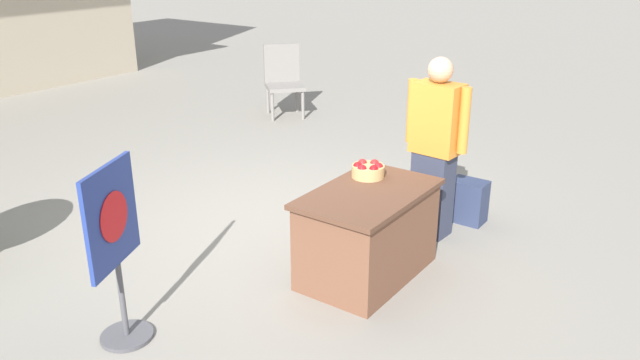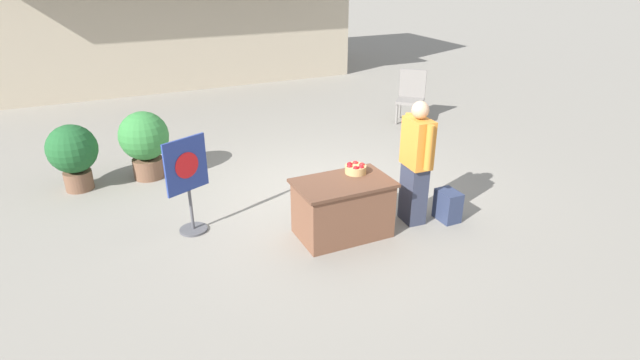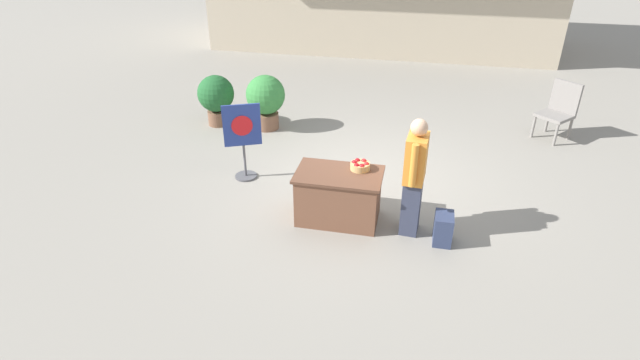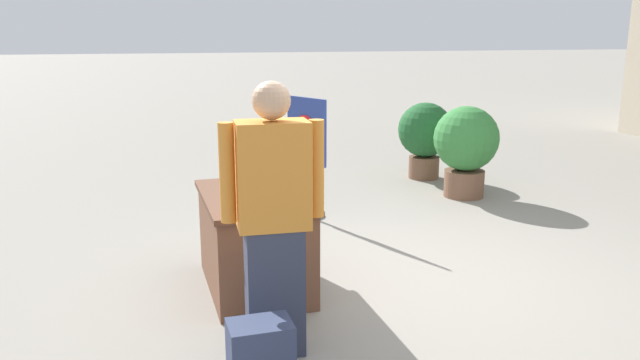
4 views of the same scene
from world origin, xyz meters
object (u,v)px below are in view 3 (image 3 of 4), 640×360
backpack (443,228)px  patio_chair (559,108)px  person_visitor (414,177)px  potted_plant_far_left (216,96)px  display_table (339,196)px  poster_board (243,139)px  apple_basket (360,165)px  potted_plant_near_left (266,98)px

backpack → patio_chair: bearing=62.0°
person_visitor → potted_plant_far_left: bearing=-32.3°
display_table → poster_board: (-1.72, 0.89, 0.32)m
person_visitor → apple_basket: bearing=-14.0°
backpack → potted_plant_near_left: bearing=137.3°
potted_plant_near_left → apple_basket: bearing=-50.7°
poster_board → patio_chair: bearing=94.0°
backpack → patio_chair: (2.10, 3.95, 0.38)m
apple_basket → person_visitor: 0.79m
backpack → potted_plant_far_left: size_ratio=0.41×
display_table → patio_chair: 5.13m
backpack → poster_board: poster_board is taller
person_visitor → poster_board: (-2.73, 0.97, -0.15)m
apple_basket → poster_board: poster_board is taller
display_table → apple_basket: size_ratio=4.40×
display_table → person_visitor: bearing=-4.2°
poster_board → potted_plant_far_left: 2.40m
potted_plant_near_left → backpack: bearing=-42.7°
patio_chair → potted_plant_far_left: 6.62m
patio_chair → poster_board: bearing=-20.4°
poster_board → patio_chair: size_ratio=1.17×
poster_board → patio_chair: (5.27, 2.80, -0.11)m
person_visitor → backpack: 0.79m
poster_board → apple_basket: bearing=46.0°
display_table → potted_plant_far_left: (-3.02, 2.91, 0.23)m
apple_basket → potted_plant_near_left: bearing=129.3°
apple_basket → potted_plant_far_left: bearing=140.2°
person_visitor → backpack: size_ratio=3.93×
display_table → backpack: (1.46, -0.26, -0.16)m
person_visitor → patio_chair: size_ratio=1.53×
apple_basket → patio_chair: bearing=46.9°
person_visitor → display_table: bearing=-0.0°
apple_basket → patio_chair: (3.29, 3.52, -0.21)m
potted_plant_far_left → poster_board: bearing=-57.1°
apple_basket → potted_plant_near_left: potted_plant_near_left is taller
patio_chair → display_table: bearing=-2.2°
display_table → potted_plant_near_left: size_ratio=1.10×
potted_plant_far_left → potted_plant_near_left: bearing=1.2°
backpack → display_table: bearing=170.0°
display_table → potted_plant_near_left: bearing=124.2°
display_table → poster_board: size_ratio=0.94×
patio_chair → potted_plant_far_left: (-6.58, -0.78, 0.01)m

